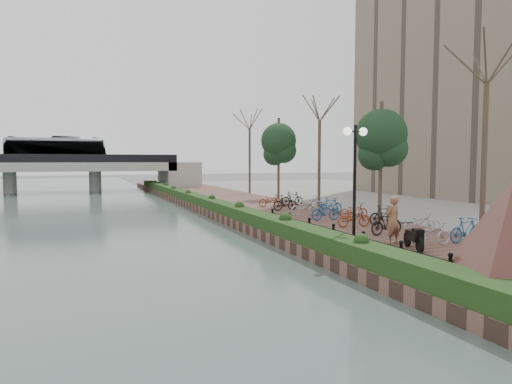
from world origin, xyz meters
TOP-DOWN VIEW (x-y plane):
  - ground at (0.00, 0.00)m, footprint 220.00×220.00m
  - promenade at (4.00, 17.50)m, footprint 8.00×75.00m
  - inland_pavement at (20.00, 17.50)m, footprint 24.00×75.00m
  - hedge at (0.60, 20.00)m, footprint 1.10×56.00m
  - chain_fence at (1.40, 2.00)m, footprint 0.10×14.10m
  - lamppost at (2.05, 2.58)m, footprint 1.02×0.32m
  - motorcycle at (3.46, 0.86)m, footprint 0.96×1.59m
  - pedestrian at (3.44, 2.03)m, footprint 0.76×0.57m
  - bicycle_parking at (5.49, 9.11)m, footprint 2.40×17.32m
  - street_trees at (8.00, 12.68)m, footprint 3.20×37.12m
  - bridge at (-13.99, 45.00)m, footprint 36.00×10.77m

SIDE VIEW (x-z plane):
  - ground at x=0.00m, z-range 0.00..0.00m
  - promenade at x=4.00m, z-range 0.00..0.50m
  - inland_pavement at x=20.00m, z-range 0.00..0.50m
  - hedge at x=0.60m, z-range 0.50..1.10m
  - chain_fence at x=1.40m, z-range 0.50..1.20m
  - bicycle_parking at x=5.49m, z-range 0.47..1.47m
  - motorcycle at x=3.46m, z-range 0.50..1.45m
  - pedestrian at x=3.44m, z-range 0.50..2.38m
  - bridge at x=-13.99m, z-range 0.12..6.62m
  - street_trees at x=8.00m, z-range 0.29..7.09m
  - lamppost at x=2.05m, z-range 1.54..6.13m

